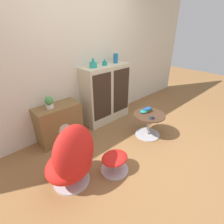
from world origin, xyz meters
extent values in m
plane|color=olive|center=(0.00, 0.00, 0.00)|extent=(12.00, 12.00, 0.00)
cube|color=beige|center=(0.00, 1.48, 1.30)|extent=(6.40, 0.06, 2.60)
cube|color=beige|center=(0.41, 1.27, 0.57)|extent=(0.99, 0.38, 1.14)
cube|color=#332319|center=(0.16, 1.07, 0.63)|extent=(0.42, 0.01, 0.87)
cube|color=#332319|center=(0.66, 1.07, 0.63)|extent=(0.42, 0.01, 0.87)
cube|color=brown|center=(-0.66, 1.27, 0.32)|extent=(0.74, 0.36, 0.64)
cylinder|color=beige|center=(-0.66, 1.09, 0.27)|extent=(0.21, 0.01, 0.21)
cylinder|color=#B7B7BC|center=(-1.02, 0.33, 0.01)|extent=(0.47, 0.47, 0.02)
cylinder|color=#B7B7BC|center=(-1.02, 0.33, 0.08)|extent=(0.06, 0.06, 0.11)
ellipsoid|color=red|center=(-1.02, 0.33, 0.28)|extent=(0.77, 0.71, 0.30)
ellipsoid|color=red|center=(-0.99, 0.22, 0.53)|extent=(0.72, 0.57, 0.67)
cylinder|color=#B7B7BC|center=(-0.48, 0.08, 0.01)|extent=(0.39, 0.39, 0.02)
cylinder|color=#B7B7BC|center=(-0.48, 0.08, 0.10)|extent=(0.04, 0.04, 0.16)
ellipsoid|color=red|center=(-0.48, 0.08, 0.22)|extent=(0.38, 0.32, 0.09)
cylinder|color=#B7B7BC|center=(0.56, 0.29, 0.01)|extent=(0.44, 0.44, 0.02)
cylinder|color=#B7B7BC|center=(0.56, 0.29, 0.22)|extent=(0.04, 0.04, 0.39)
cylinder|color=#472D1E|center=(0.56, 0.29, 0.42)|extent=(0.55, 0.55, 0.02)
cylinder|color=teal|center=(0.13, 1.27, 1.19)|extent=(0.13, 0.13, 0.10)
cylinder|color=teal|center=(0.13, 1.27, 1.27)|extent=(0.05, 0.05, 0.06)
cylinder|color=teal|center=(0.39, 1.27, 1.17)|extent=(0.09, 0.09, 0.06)
cylinder|color=teal|center=(0.39, 1.27, 1.23)|extent=(0.03, 0.03, 0.04)
cylinder|color=#196699|center=(0.68, 1.27, 1.23)|extent=(0.09, 0.09, 0.18)
cylinder|color=silver|center=(-0.76, 1.27, 0.68)|extent=(0.12, 0.12, 0.07)
sphere|color=#478E47|center=(-0.76, 1.27, 0.77)|extent=(0.13, 0.13, 0.13)
cylinder|color=#2D2D33|center=(0.45, 0.18, 0.43)|extent=(0.10, 0.10, 0.01)
cylinder|color=#2D2D33|center=(0.45, 0.18, 0.45)|extent=(0.07, 0.07, 0.05)
cube|color=red|center=(0.61, 0.38, 0.44)|extent=(0.15, 0.10, 0.02)
cube|color=#237038|center=(0.62, 0.37, 0.46)|extent=(0.15, 0.10, 0.03)
cube|color=#1E478C|center=(0.61, 0.38, 0.49)|extent=(0.15, 0.10, 0.02)
ellipsoid|color=#1E7A70|center=(0.53, 0.41, 0.45)|extent=(0.12, 0.12, 0.04)
camera|label=1|loc=(-1.75, -1.21, 1.86)|focal=28.00mm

